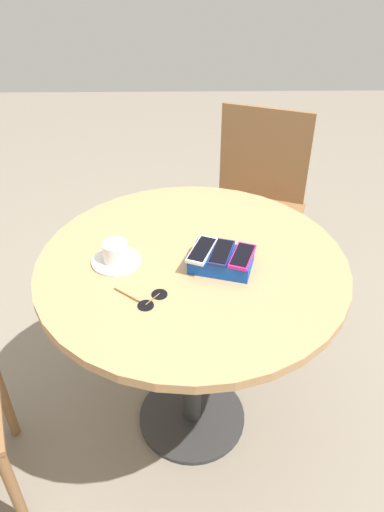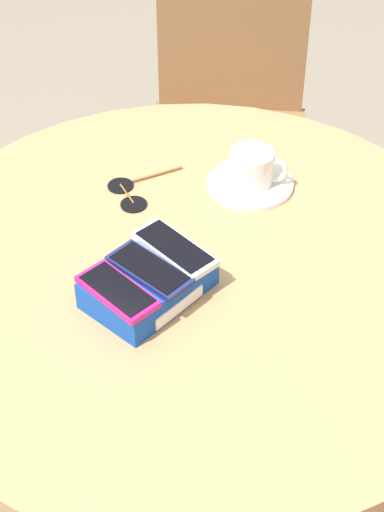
{
  "view_description": "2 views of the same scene",
  "coord_description": "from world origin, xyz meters",
  "px_view_note": "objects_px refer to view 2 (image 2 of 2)",
  "views": [
    {
      "loc": [
        0.02,
        1.22,
        1.7
      ],
      "look_at": [
        0.0,
        0.0,
        0.8
      ],
      "focal_mm": 35.0,
      "sensor_mm": 36.0,
      "label": 1
    },
    {
      "loc": [
        -0.89,
        -0.43,
        1.68
      ],
      "look_at": [
        0.0,
        0.0,
        0.8
      ],
      "focal_mm": 60.0,
      "sensor_mm": 36.0,
      "label": 2
    }
  ],
  "objects_px": {
    "coffee_cup": "(251,166)",
    "saucer": "(248,183)",
    "phone_box": "(149,284)",
    "round_table": "(192,324)",
    "chair_far_side": "(227,122)",
    "sunglasses": "(130,193)",
    "phone_magenta": "(117,291)",
    "phone_white": "(175,249)",
    "phone_navy": "(149,270)"
  },
  "relations": [
    {
      "from": "phone_box",
      "to": "phone_white",
      "type": "bearing_deg",
      "value": -13.95
    },
    {
      "from": "phone_box",
      "to": "phone_magenta",
      "type": "xyz_separation_m",
      "value": [
        -0.06,
        0.02,
        0.03
      ]
    },
    {
      "from": "phone_box",
      "to": "phone_navy",
      "type": "bearing_deg",
      "value": -82.55
    },
    {
      "from": "round_table",
      "to": "coffee_cup",
      "type": "xyz_separation_m",
      "value": [
        0.23,
        0.0,
        0.17
      ]
    },
    {
      "from": "phone_navy",
      "to": "saucer",
      "type": "relative_size",
      "value": 0.95
    },
    {
      "from": "phone_white",
      "to": "sunglasses",
      "type": "xyz_separation_m",
      "value": [
        0.15,
        0.16,
        -0.05
      ]
    },
    {
      "from": "phone_box",
      "to": "phone_magenta",
      "type": "bearing_deg",
      "value": 163.88
    },
    {
      "from": "phone_navy",
      "to": "coffee_cup",
      "type": "distance_m",
      "value": 0.32
    },
    {
      "from": "phone_box",
      "to": "phone_magenta",
      "type": "height_order",
      "value": "phone_magenta"
    },
    {
      "from": "phone_white",
      "to": "phone_box",
      "type": "bearing_deg",
      "value": 166.05
    },
    {
      "from": "phone_magenta",
      "to": "coffee_cup",
      "type": "distance_m",
      "value": 0.38
    },
    {
      "from": "phone_box",
      "to": "phone_navy",
      "type": "relative_size",
      "value": 1.45
    },
    {
      "from": "phone_magenta",
      "to": "chair_far_side",
      "type": "bearing_deg",
      "value": 14.97
    },
    {
      "from": "phone_white",
      "to": "chair_far_side",
      "type": "xyz_separation_m",
      "value": [
        0.89,
        0.3,
        -0.37
      ]
    },
    {
      "from": "round_table",
      "to": "phone_white",
      "type": "bearing_deg",
      "value": 153.26
    },
    {
      "from": "phone_navy",
      "to": "phone_white",
      "type": "relative_size",
      "value": 0.95
    },
    {
      "from": "round_table",
      "to": "chair_far_side",
      "type": "xyz_separation_m",
      "value": [
        0.86,
        0.32,
        -0.19
      ]
    },
    {
      "from": "phone_box",
      "to": "saucer",
      "type": "bearing_deg",
      "value": -4.65
    },
    {
      "from": "coffee_cup",
      "to": "phone_navy",
      "type": "bearing_deg",
      "value": 175.35
    },
    {
      "from": "phone_magenta",
      "to": "chair_far_side",
      "type": "xyz_separation_m",
      "value": [
        1.01,
        0.27,
        -0.37
      ]
    },
    {
      "from": "phone_magenta",
      "to": "coffee_cup",
      "type": "xyz_separation_m",
      "value": [
        0.38,
        -0.05,
        -0.01
      ]
    },
    {
      "from": "coffee_cup",
      "to": "chair_far_side",
      "type": "bearing_deg",
      "value": 26.58
    },
    {
      "from": "phone_white",
      "to": "coffee_cup",
      "type": "xyz_separation_m",
      "value": [
        0.26,
        -0.01,
        -0.01
      ]
    },
    {
      "from": "sunglasses",
      "to": "chair_far_side",
      "type": "relative_size",
      "value": 0.17
    },
    {
      "from": "phone_white",
      "to": "coffee_cup",
      "type": "height_order",
      "value": "coffee_cup"
    },
    {
      "from": "coffee_cup",
      "to": "phone_magenta",
      "type": "bearing_deg",
      "value": 173.15
    },
    {
      "from": "phone_navy",
      "to": "coffee_cup",
      "type": "xyz_separation_m",
      "value": [
        0.32,
        -0.03,
        -0.01
      ]
    },
    {
      "from": "round_table",
      "to": "phone_navy",
      "type": "relative_size",
      "value": 6.71
    },
    {
      "from": "phone_box",
      "to": "saucer",
      "type": "distance_m",
      "value": 0.32
    },
    {
      "from": "coffee_cup",
      "to": "round_table",
      "type": "bearing_deg",
      "value": -179.76
    },
    {
      "from": "saucer",
      "to": "round_table",
      "type": "bearing_deg",
      "value": -179.18
    },
    {
      "from": "coffee_cup",
      "to": "sunglasses",
      "type": "relative_size",
      "value": 0.68
    },
    {
      "from": "coffee_cup",
      "to": "saucer",
      "type": "bearing_deg",
      "value": 105.43
    },
    {
      "from": "sunglasses",
      "to": "coffee_cup",
      "type": "bearing_deg",
      "value": -57.42
    },
    {
      "from": "phone_box",
      "to": "chair_far_side",
      "type": "distance_m",
      "value": 1.05
    },
    {
      "from": "phone_box",
      "to": "sunglasses",
      "type": "xyz_separation_m",
      "value": [
        0.21,
        0.15,
        -0.02
      ]
    },
    {
      "from": "phone_magenta",
      "to": "phone_navy",
      "type": "height_order",
      "value": "same"
    },
    {
      "from": "phone_box",
      "to": "phone_white",
      "type": "relative_size",
      "value": 1.38
    },
    {
      "from": "sunglasses",
      "to": "chair_far_side",
      "type": "xyz_separation_m",
      "value": [
        0.74,
        0.14,
        -0.32
      ]
    },
    {
      "from": "sunglasses",
      "to": "chair_far_side",
      "type": "height_order",
      "value": "chair_far_side"
    },
    {
      "from": "saucer",
      "to": "coffee_cup",
      "type": "distance_m",
      "value": 0.04
    },
    {
      "from": "round_table",
      "to": "phone_magenta",
      "type": "xyz_separation_m",
      "value": [
        -0.15,
        0.05,
        0.18
      ]
    },
    {
      "from": "phone_magenta",
      "to": "saucer",
      "type": "height_order",
      "value": "phone_magenta"
    },
    {
      "from": "round_table",
      "to": "chair_far_side",
      "type": "distance_m",
      "value": 0.94
    },
    {
      "from": "phone_magenta",
      "to": "coffee_cup",
      "type": "height_order",
      "value": "coffee_cup"
    },
    {
      "from": "saucer",
      "to": "sunglasses",
      "type": "distance_m",
      "value": 0.21
    },
    {
      "from": "chair_far_side",
      "to": "phone_white",
      "type": "bearing_deg",
      "value": -161.31
    },
    {
      "from": "coffee_cup",
      "to": "sunglasses",
      "type": "distance_m",
      "value": 0.21
    },
    {
      "from": "phone_navy",
      "to": "coffee_cup",
      "type": "height_order",
      "value": "coffee_cup"
    },
    {
      "from": "phone_box",
      "to": "saucer",
      "type": "relative_size",
      "value": 1.38
    }
  ]
}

